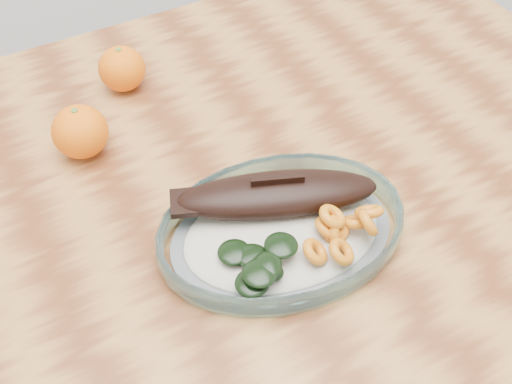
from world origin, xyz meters
The scene contains 4 objects.
dining_table centered at (0.00, 0.00, 0.65)m, with size 1.20×0.80×0.75m.
plated_meal centered at (0.03, -0.10, 0.77)m, with size 0.58×0.58×0.08m.
orange_left centered at (-0.12, 0.14, 0.79)m, with size 0.07×0.07×0.07m, color orange.
orange_right centered at (-0.03, 0.24, 0.78)m, with size 0.07×0.07×0.07m, color orange.
Camera 1 is at (-0.21, -0.49, 1.32)m, focal length 45.00 mm.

